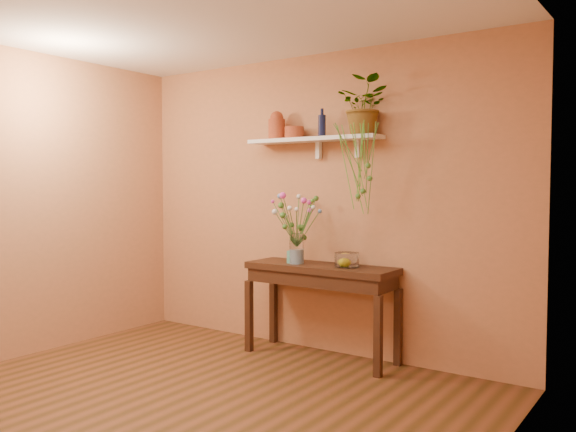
{
  "coord_description": "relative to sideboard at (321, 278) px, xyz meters",
  "views": [
    {
      "loc": [
        2.89,
        -2.63,
        1.52
      ],
      "look_at": [
        0.0,
        1.55,
        1.25
      ],
      "focal_mm": 37.08,
      "sensor_mm": 36.0,
      "label": 1
    }
  ],
  "objects": [
    {
      "name": "room",
      "position": [
        -0.2,
        -1.76,
        0.65
      ],
      "size": [
        4.04,
        4.04,
        2.7
      ],
      "color": "brown",
      "rests_on": "ground"
    },
    {
      "name": "sideboard",
      "position": [
        0.0,
        0.0,
        0.0
      ],
      "size": [
        1.35,
        0.43,
        0.82
      ],
      "color": "#361F12",
      "rests_on": "ground"
    },
    {
      "name": "wall_shelf",
      "position": [
        -0.14,
        0.11,
        1.21
      ],
      "size": [
        1.3,
        0.24,
        0.19
      ],
      "color": "white",
      "rests_on": "room"
    },
    {
      "name": "terracotta_jug",
      "position": [
        -0.54,
        0.1,
        1.36
      ],
      "size": [
        0.16,
        0.16,
        0.26
      ],
      "color": "#B04127",
      "rests_on": "wall_shelf"
    },
    {
      "name": "terracotta_pot",
      "position": [
        -0.35,
        0.1,
        1.29
      ],
      "size": [
        0.2,
        0.2,
        0.11
      ],
      "primitive_type": "cylinder",
      "rotation": [
        0.0,
        0.0,
        -0.15
      ],
      "color": "#B04127",
      "rests_on": "wall_shelf"
    },
    {
      "name": "blue_bottle",
      "position": [
        -0.06,
        0.11,
        1.34
      ],
      "size": [
        0.08,
        0.08,
        0.25
      ],
      "color": "#101637",
      "rests_on": "wall_shelf"
    },
    {
      "name": "spider_plant",
      "position": [
        0.36,
        0.12,
        1.48
      ],
      "size": [
        0.46,
        0.4,
        0.48
      ],
      "primitive_type": "imported",
      "rotation": [
        0.0,
        0.0,
        0.06
      ],
      "color": "#3C6F27",
      "rests_on": "wall_shelf"
    },
    {
      "name": "plant_fronds",
      "position": [
        0.41,
        -0.03,
        0.93
      ],
      "size": [
        0.42,
        0.32,
        0.75
      ],
      "color": "#3C6F27",
      "rests_on": "wall_shelf"
    },
    {
      "name": "glass_vase",
      "position": [
        -0.21,
        -0.06,
        0.23
      ],
      "size": [
        0.13,
        0.13,
        0.27
      ],
      "color": "white",
      "rests_on": "sideboard"
    },
    {
      "name": "bouquet",
      "position": [
        -0.23,
        -0.06,
        0.57
      ],
      "size": [
        0.51,
        0.5,
        0.48
      ],
      "color": "#386B28",
      "rests_on": "glass_vase"
    },
    {
      "name": "glass_bowl",
      "position": [
        0.26,
        -0.01,
        0.18
      ],
      "size": [
        0.21,
        0.21,
        0.12
      ],
      "color": "white",
      "rests_on": "sideboard"
    },
    {
      "name": "lemon",
      "position": [
        0.25,
        -0.01,
        0.16
      ],
      "size": [
        0.08,
        0.08,
        0.08
      ],
      "primitive_type": "sphere",
      "color": "yellow",
      "rests_on": "glass_bowl"
    },
    {
      "name": "carton",
      "position": [
        -0.27,
        -0.07,
        0.18
      ],
      "size": [
        0.06,
        0.04,
        0.11
      ],
      "primitive_type": "cube",
      "rotation": [
        0.0,
        0.0,
        0.06
      ],
      "color": "teal",
      "rests_on": "sideboard"
    }
  ]
}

